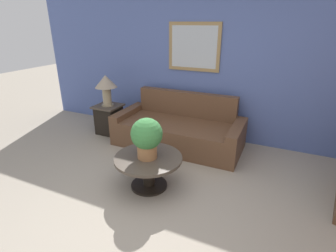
{
  "coord_description": "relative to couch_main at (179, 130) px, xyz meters",
  "views": [
    {
      "loc": [
        1.11,
        -1.95,
        2.09
      ],
      "look_at": [
        -0.45,
        1.43,
        0.59
      ],
      "focal_mm": 28.0,
      "sensor_mm": 36.0,
      "label": 1
    }
  ],
  "objects": [
    {
      "name": "ground_plane",
      "position": [
        0.51,
        -2.03,
        -0.28
      ],
      "size": [
        20.0,
        20.0,
        0.0
      ],
      "primitive_type": "plane",
      "color": "gray"
    },
    {
      "name": "wall_back",
      "position": [
        0.5,
        0.61,
        1.03
      ],
      "size": [
        7.77,
        0.09,
        2.6
      ],
      "color": "#5166A8",
      "rests_on": "ground_plane"
    },
    {
      "name": "couch_main",
      "position": [
        0.0,
        0.0,
        0.0
      ],
      "size": [
        2.22,
        0.99,
        0.89
      ],
      "color": "brown",
      "rests_on": "ground_plane"
    },
    {
      "name": "coffee_table",
      "position": [
        0.13,
        -1.37,
        0.04
      ],
      "size": [
        0.89,
        0.89,
        0.45
      ],
      "color": "black",
      "rests_on": "ground_plane"
    },
    {
      "name": "side_table",
      "position": [
        -1.46,
        -0.08,
        0.01
      ],
      "size": [
        0.48,
        0.48,
        0.57
      ],
      "color": "black",
      "rests_on": "ground_plane"
    },
    {
      "name": "table_lamp",
      "position": [
        -1.46,
        -0.08,
        0.7
      ],
      "size": [
        0.41,
        0.41,
        0.59
      ],
      "color": "tan",
      "rests_on": "side_table"
    },
    {
      "name": "potted_plant_on_table",
      "position": [
        0.13,
        -1.38,
        0.46
      ],
      "size": [
        0.4,
        0.4,
        0.53
      ],
      "color": "#9E6B42",
      "rests_on": "coffee_table"
    }
  ]
}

